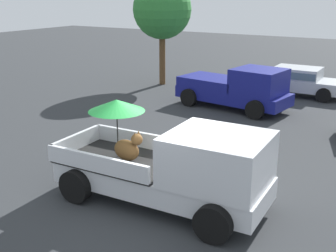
% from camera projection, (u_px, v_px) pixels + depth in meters
% --- Properties ---
extents(ground_plane, '(80.00, 80.00, 0.00)m').
position_uv_depth(ground_plane, '(161.00, 201.00, 10.07)').
color(ground_plane, '#2D3033').
extents(pickup_truck_main, '(5.11, 2.38, 2.32)m').
position_uv_depth(pickup_truck_main, '(177.00, 166.00, 9.58)').
color(pickup_truck_main, black).
rests_on(pickup_truck_main, ground).
extents(pickup_truck_red, '(5.01, 2.71, 1.80)m').
position_uv_depth(pickup_truck_red, '(237.00, 88.00, 17.82)').
color(pickup_truck_red, black).
rests_on(pickup_truck_red, ground).
extents(parked_sedan_near, '(4.30, 1.98, 1.33)m').
position_uv_depth(parked_sedan_near, '(298.00, 80.00, 20.23)').
color(parked_sedan_near, black).
rests_on(parked_sedan_near, ground).
extents(tree_by_lot, '(3.02, 3.02, 5.40)m').
position_uv_depth(tree_by_lot, '(162.00, 10.00, 21.66)').
color(tree_by_lot, brown).
rests_on(tree_by_lot, ground).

